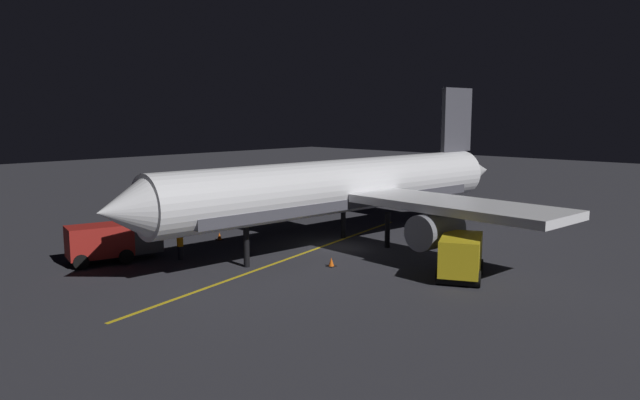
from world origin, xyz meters
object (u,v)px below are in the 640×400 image
at_px(baggage_truck, 110,243).
at_px(airliner, 346,188).
at_px(traffic_cone_near_right, 331,262).
at_px(ground_crew_worker, 180,246).
at_px(traffic_cone_near_left, 219,237).
at_px(catering_truck, 462,255).

bearing_deg(baggage_truck, airliner, -120.23).
distance_m(airliner, traffic_cone_near_right, 6.79).
distance_m(ground_crew_worker, traffic_cone_near_left, 6.10).
distance_m(airliner, traffic_cone_near_left, 10.09).
height_order(baggage_truck, traffic_cone_near_right, baggage_truck).
bearing_deg(traffic_cone_near_right, baggage_truck, 38.45).
bearing_deg(catering_truck, airliner, -8.34).
relative_size(catering_truck, traffic_cone_near_left, 10.84).
distance_m(baggage_truck, traffic_cone_near_right, 13.71).
height_order(airliner, traffic_cone_near_left, airliner).
distance_m(baggage_truck, traffic_cone_near_left, 8.65).
xyz_separation_m(catering_truck, traffic_cone_near_right, (6.81, 3.36, -0.99)).
bearing_deg(traffic_cone_near_right, traffic_cone_near_left, -0.41).
relative_size(airliner, ground_crew_worker, 19.95).
height_order(ground_crew_worker, traffic_cone_near_left, ground_crew_worker).
bearing_deg(airliner, baggage_truck, 59.77).
bearing_deg(traffic_cone_near_left, catering_truck, -169.58).
distance_m(catering_truck, traffic_cone_near_right, 7.65).
height_order(baggage_truck, ground_crew_worker, baggage_truck).
bearing_deg(traffic_cone_near_left, ground_crew_worker, 119.25).
xyz_separation_m(catering_truck, traffic_cone_near_left, (17.84, 3.28, -0.99)).
height_order(catering_truck, traffic_cone_near_right, catering_truck).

